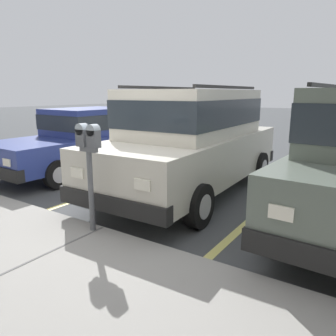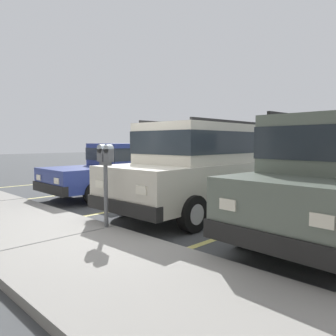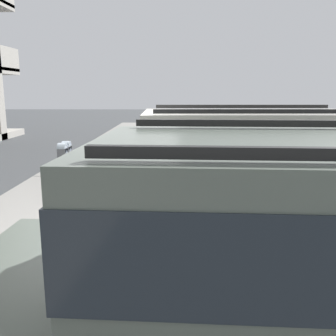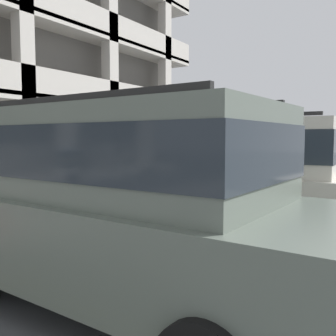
# 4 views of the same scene
# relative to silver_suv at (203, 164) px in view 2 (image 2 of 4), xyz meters

# --- Properties ---
(ground_plane) EXTENTS (80.00, 80.00, 0.10)m
(ground_plane) POSITION_rel_silver_suv_xyz_m (0.01, 2.22, -1.14)
(ground_plane) COLOR #444749
(sidewalk) EXTENTS (40.00, 2.20, 0.12)m
(sidewalk) POSITION_rel_silver_suv_xyz_m (0.01, 3.52, -1.03)
(sidewalk) COLOR gray
(sidewalk) RESTS_ON ground_plane
(parking_stall_lines) EXTENTS (12.04, 4.80, 0.01)m
(parking_stall_lines) POSITION_rel_silver_suv_xyz_m (1.50, 0.82, -1.08)
(parking_stall_lines) COLOR #DBD16B
(parking_stall_lines) RESTS_ON ground_plane
(silver_suv) EXTENTS (2.11, 4.83, 2.03)m
(silver_suv) POSITION_rel_silver_suv_xyz_m (0.00, 0.00, 0.00)
(silver_suv) COLOR beige
(silver_suv) RESTS_ON ground_plane
(dark_hatchback) EXTENTS (1.93, 4.52, 1.54)m
(dark_hatchback) POSITION_rel_silver_suv_xyz_m (3.17, -0.18, -0.27)
(dark_hatchback) COLOR navy
(dark_hatchback) RESTS_ON ground_plane
(parking_meter_near) EXTENTS (0.35, 0.12, 1.42)m
(parking_meter_near) POSITION_rel_silver_suv_xyz_m (0.06, 2.57, 0.09)
(parking_meter_near) COLOR #595B60
(parking_meter_near) RESTS_ON sidewalk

